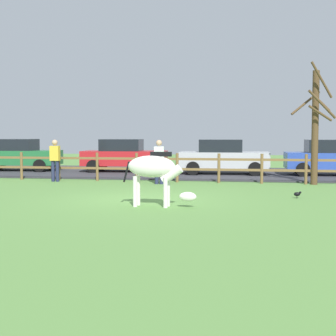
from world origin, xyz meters
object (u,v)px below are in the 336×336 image
Objects in this scene: parked_car_red at (124,155)px; visitor_right_of_tree at (55,158)px; bare_tree at (315,123)px; zebra at (155,171)px; parked_car_green at (18,155)px; visitor_left_of_tree at (159,160)px; crow_on_grass at (297,194)px; parked_car_blue at (331,157)px; parked_car_silver at (223,156)px.

visitor_right_of_tree reaches higher than parked_car_red.
bare_tree is 7.99m from zebra.
visitor_left_of_tree is at bearing -30.90° from parked_car_green.
crow_on_grass is (-0.97, -4.02, -2.12)m from bare_tree.
parked_car_blue is at bearing 21.15° from visitor_right_of_tree.
parked_car_blue is 4.71m from parked_car_silver.
parked_car_silver is at bearing 83.16° from zebra.
visitor_right_of_tree is (-5.11, 5.79, -0.02)m from zebra.
parked_car_red is (-7.36, 8.27, 0.72)m from crow_on_grass.
crow_on_grass is at bearing -48.35° from parked_car_red.
parked_car_blue is at bearing 72.74° from bare_tree.
bare_tree is 4.65m from crow_on_grass.
visitor_left_of_tree is (-5.67, -0.75, -1.34)m from bare_tree.
parked_car_blue is 0.98× the size of parked_car_green.
parked_car_blue is 2.47× the size of visitor_left_of_tree.
crow_on_grass is 0.13× the size of visitor_left_of_tree.
crow_on_grass is 0.05× the size of parked_car_silver.
zebra is at bearing -71.19° from parked_car_red.
parked_car_red is at bearing 152.94° from bare_tree.
visitor_left_of_tree is 1.00× the size of visitor_right_of_tree.
crow_on_grass is at bearing -34.81° from visitor_left_of_tree.
parked_car_red is (-8.33, 4.25, -1.40)m from bare_tree.
parked_car_green and parked_car_silver have the same top height.
bare_tree reaches higher than crow_on_grass.
visitor_right_of_tree is at bearing -107.76° from parked_car_red.
parked_car_red is 0.99× the size of parked_car_green.
bare_tree is at bearing 53.04° from zebra.
bare_tree is at bearing -46.12° from parked_car_silver.
parked_car_blue reaches higher than zebra.
zebra is 13.68m from parked_car_green.
bare_tree is at bearing -27.06° from parked_car_red.
visitor_left_of_tree is at bearing -172.44° from bare_tree.
bare_tree is at bearing 7.56° from visitor_left_of_tree.
parked_car_green is at bearing 178.89° from parked_car_blue.
bare_tree reaches higher than zebra.
parked_car_red reaches higher than zebra.
parked_car_green is at bearing 149.10° from visitor_left_of_tree.
parked_car_green is (-13.69, 4.05, -1.40)m from bare_tree.
zebra is (-4.74, -6.29, -1.32)m from bare_tree.
visitor_right_of_tree reaches higher than parked_car_blue.
parked_car_silver is (-2.57, 7.70, 0.72)m from crow_on_grass.
visitor_left_of_tree is at bearing 99.56° from zebra.
parked_car_red and parked_car_silver have the same top height.
parked_car_silver reaches higher than crow_on_grass.
parked_car_blue is 14.86m from parked_car_green.
crow_on_grass is at bearing -103.53° from bare_tree.
crow_on_grass is 5.78m from visitor_left_of_tree.
visitor_left_of_tree is 4.19m from visitor_right_of_tree.
bare_tree is 1.09× the size of parked_car_silver.
parked_car_blue is (1.17, 3.76, -1.40)m from bare_tree.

